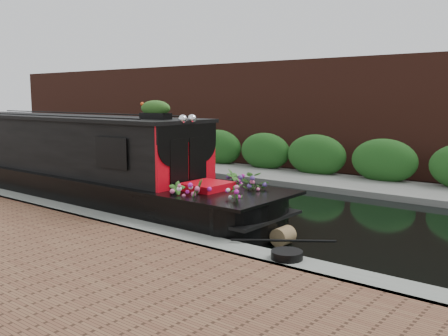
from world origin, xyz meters
The scene contains 8 objects.
ground centered at (0.00, 0.00, 0.00)m, with size 80.00×80.00×0.00m, color black.
near_bank_coping centered at (0.00, -3.30, 0.00)m, with size 40.00×0.60×0.50m, color slate.
far_bank_path centered at (0.00, 4.20, 0.00)m, with size 40.00×2.40×0.34m, color slate.
far_hedge centered at (0.00, 5.10, 0.00)m, with size 40.00×1.10×2.80m, color #20521B.
far_brick_wall centered at (0.00, 7.20, 0.00)m, with size 40.00×1.00×8.00m, color #4D231A.
narrowboat centered at (-3.31, -1.99, 0.83)m, with size 11.91×2.12×2.78m.
rope_fender centered at (3.08, -1.99, 0.17)m, with size 0.33×0.33×0.38m, color brown.
coiled_mooring_rope centered at (3.94, -3.26, 0.31)m, with size 0.48×0.48×0.12m, color black.
Camera 1 is at (7.68, -9.40, 2.62)m, focal length 40.00 mm.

